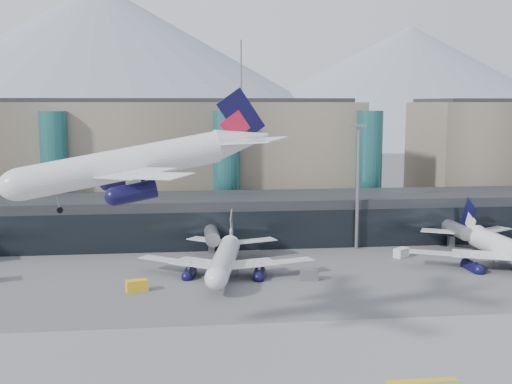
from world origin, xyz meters
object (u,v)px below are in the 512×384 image
(jet_parked_mid, at_px, (226,250))
(jet_parked_right, at_px, (500,240))
(veh_c, at_px, (309,275))
(veh_d, at_px, (401,253))
(veh_h, at_px, (137,286))
(hero_jet, at_px, (150,153))
(lightmast_mid, at_px, (358,179))

(jet_parked_mid, relative_size, jet_parked_right, 0.88)
(veh_c, distance_m, veh_d, 25.08)
(veh_h, bearing_deg, jet_parked_mid, 18.10)
(veh_c, bearing_deg, veh_d, 45.63)
(jet_parked_right, bearing_deg, hero_jet, 119.13)
(jet_parked_mid, distance_m, jet_parked_right, 51.18)
(veh_c, bearing_deg, lightmast_mid, 69.62)
(hero_jet, relative_size, jet_parked_right, 0.87)
(jet_parked_mid, bearing_deg, hero_jet, 172.78)
(jet_parked_mid, height_order, veh_d, jet_parked_mid)
(jet_parked_mid, bearing_deg, veh_c, -105.46)
(lightmast_mid, relative_size, veh_d, 8.09)
(jet_parked_right, xyz_separation_m, veh_d, (-16.39, 7.08, -3.62))
(lightmast_mid, xyz_separation_m, jet_parked_right, (23.09, -15.49, -9.90))
(jet_parked_mid, relative_size, veh_h, 9.75)
(hero_jet, height_order, veh_d, hero_jet)
(hero_jet, xyz_separation_m, jet_parked_right, (62.24, 36.69, -19.72))
(jet_parked_right, height_order, veh_d, jet_parked_right)
(lightmast_mid, height_order, hero_jet, hero_jet)
(veh_c, bearing_deg, hero_jet, -117.20)
(jet_parked_right, bearing_deg, veh_h, 97.38)
(hero_jet, distance_m, veh_c, 45.46)
(veh_d, xyz_separation_m, veh_h, (-49.74, -17.28, 0.03))
(jet_parked_right, relative_size, veh_h, 11.04)
(jet_parked_right, distance_m, veh_c, 38.13)
(veh_h, bearing_deg, veh_c, -8.68)
(lightmast_mid, height_order, veh_d, lightmast_mid)
(veh_c, height_order, veh_d, veh_d)
(hero_jet, bearing_deg, lightmast_mid, 43.41)
(hero_jet, bearing_deg, jet_parked_right, 20.80)
(veh_d, bearing_deg, veh_c, 176.48)
(lightmast_mid, bearing_deg, hero_jet, -126.87)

